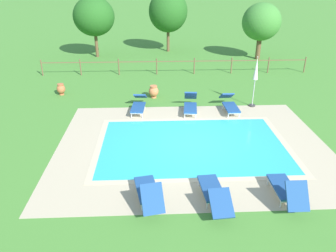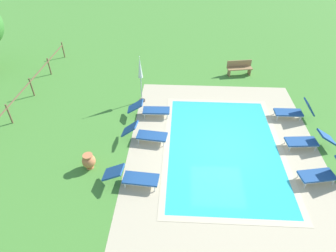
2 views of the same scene
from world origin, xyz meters
TOP-DOWN VIEW (x-y plane):
  - ground_plane at (0.00, 0.00)m, footprint 160.00×160.00m
  - pool_deck_paving at (0.00, 0.00)m, footprint 10.52×8.06m
  - swimming_pool_water at (0.00, 0.00)m, footprint 7.07×4.61m
  - pool_coping_rim at (0.00, 0.00)m, footprint 7.55×5.09m
  - sun_lounger_north_near_steps at (2.19, 3.35)m, footprint 0.65×2.05m
  - sun_lounger_north_mid at (-1.69, -3.52)m, footprint 0.93×1.93m
  - sun_lounger_north_far at (2.35, -3.59)m, footprint 0.61×1.82m
  - sun_lounger_north_end at (0.21, -3.57)m, footprint 0.76×2.07m
  - sun_lounger_south_near_corner at (-2.21, 3.55)m, footprint 0.77×2.10m
  - sun_lounger_south_mid at (0.28, 3.36)m, footprint 0.82×2.02m
  - patio_umbrella_closed_row_centre at (3.47, 3.93)m, footprint 0.32×0.32m
  - terracotta_urn_near_fence at (-1.48, 5.38)m, footprint 0.52×0.52m
  - terracotta_urn_by_tree at (-6.56, 6.09)m, footprint 0.46×0.46m
  - perimeter_fence at (-0.01, 9.86)m, footprint 17.44×0.08m
  - tree_far_west at (6.64, 13.74)m, footprint 2.86×2.86m
  - tree_west_mid at (-0.18, 16.77)m, footprint 3.15×3.15m
  - tree_centre at (-5.90, 14.99)m, footprint 3.12×3.12m

SIDE VIEW (x-z plane):
  - ground_plane at x=0.00m, z-range 0.00..0.00m
  - pool_deck_paving at x=0.00m, z-range 0.00..0.01m
  - swimming_pool_water at x=0.00m, z-range 0.00..0.01m
  - pool_coping_rim at x=0.00m, z-range 0.01..0.01m
  - terracotta_urn_by_tree at x=-6.56m, z-range 0.03..0.66m
  - sun_lounger_south_near_corner at x=-2.21m, z-range -0.01..0.73m
  - sun_lounger_north_near_steps at x=2.19m, z-range -0.03..0.76m
  - sun_lounger_north_end at x=0.21m, z-range -0.03..0.76m
  - terracotta_urn_near_fence at x=-1.48m, z-range 0.03..0.71m
  - sun_lounger_south_mid at x=0.28m, z-range -0.06..0.82m
  - sun_lounger_north_mid at x=-1.69m, z-range -0.10..0.89m
  - sun_lounger_north_far at x=2.35m, z-range -0.11..0.91m
  - perimeter_fence at x=-0.01m, z-range 0.15..1.20m
  - patio_umbrella_closed_row_centre at x=3.47m, z-range 0.41..2.94m
  - tree_far_west at x=6.64m, z-range 0.69..4.85m
  - tree_centre at x=-5.90m, z-range 0.80..5.35m
  - tree_west_mid at x=-0.18m, z-range 0.78..5.69m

